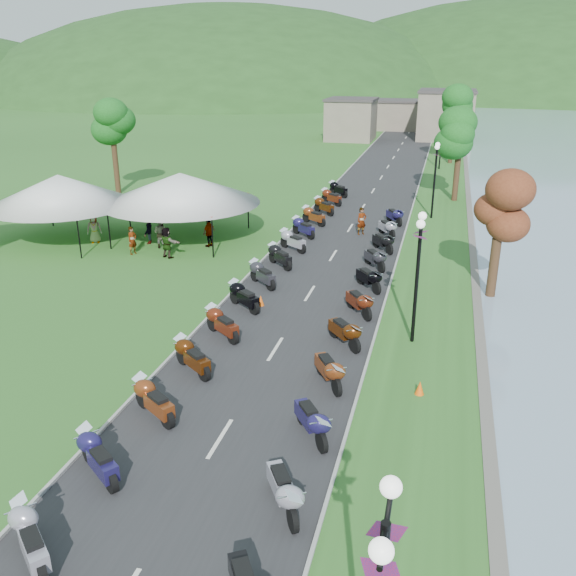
# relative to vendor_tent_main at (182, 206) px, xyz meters

# --- Properties ---
(road) EXTENTS (7.00, 120.00, 0.02)m
(road) POSITION_rel_vendor_tent_main_xyz_m (9.55, 10.80, -1.99)
(road) COLOR #2B2B2D
(road) RESTS_ON ground
(hills_backdrop) EXTENTS (360.00, 120.00, 76.00)m
(hills_backdrop) POSITION_rel_vendor_tent_main_xyz_m (9.55, 170.80, -2.00)
(hills_backdrop) COLOR #285621
(hills_backdrop) RESTS_ON ground
(far_building) EXTENTS (18.00, 16.00, 5.00)m
(far_building) POSITION_rel_vendor_tent_main_xyz_m (7.55, 55.80, 0.50)
(far_building) COLOR gray
(far_building) RESTS_ON ground
(moto_row_left) EXTENTS (2.60, 46.89, 1.10)m
(moto_row_left) POSITION_rel_vendor_tent_main_xyz_m (7.15, -8.25, -1.45)
(moto_row_left) COLOR #331411
(moto_row_left) RESTS_ON ground
(moto_row_right) EXTENTS (2.60, 36.86, 1.10)m
(moto_row_right) POSITION_rel_vendor_tent_main_xyz_m (12.10, -10.58, -1.45)
(moto_row_right) COLOR #331411
(moto_row_right) RESTS_ON ground
(vendor_tent_main) EXTENTS (6.32, 6.32, 4.00)m
(vendor_tent_main) POSITION_rel_vendor_tent_main_xyz_m (0.00, 0.00, 0.00)
(vendor_tent_main) COLOR silver
(vendor_tent_main) RESTS_ON ground
(vendor_tent_side) EXTENTS (5.63, 5.63, 4.00)m
(vendor_tent_side) POSITION_rel_vendor_tent_main_xyz_m (-6.66, -2.32, 0.00)
(vendor_tent_side) COLOR silver
(vendor_tent_side) RESTS_ON ground
(tree_lakeside) EXTENTS (2.26, 2.26, 6.28)m
(tree_lakeside) POSITION_rel_vendor_tent_main_xyz_m (17.75, -5.31, 1.14)
(tree_lakeside) COLOR #1E7020
(tree_lakeside) RESTS_ON ground
(pedestrian_a) EXTENTS (0.60, 0.69, 1.59)m
(pedestrian_a) POSITION_rel_vendor_tent_main_xyz_m (-1.43, -3.71, -2.00)
(pedestrian_a) COLOR slate
(pedestrian_a) RESTS_ON ground
(pedestrian_b) EXTENTS (0.91, 0.56, 1.79)m
(pedestrian_b) POSITION_rel_vendor_tent_main_xyz_m (-0.41, -2.21, -2.00)
(pedestrian_b) COLOR slate
(pedestrian_b) RESTS_ON ground
(pedestrian_c) EXTENTS (0.73, 1.24, 1.80)m
(pedestrian_c) POSITION_rel_vendor_tent_main_xyz_m (-1.54, -1.60, -2.00)
(pedestrian_c) COLOR slate
(pedestrian_c) RESTS_ON ground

